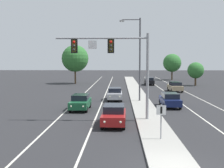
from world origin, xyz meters
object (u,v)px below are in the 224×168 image
Objects in this scene: car_receding_navy at (170,100)px; car_receding_tan at (175,87)px; car_oncoming_red at (114,115)px; tree_far_right_a at (172,63)px; car_receding_black at (149,81)px; tree_far_left_b at (75,58)px; overhead_signal_mast at (118,57)px; street_lamp_median at (138,54)px; car_oncoming_green at (80,102)px; car_oncoming_silver at (115,94)px; tree_far_right_b at (196,70)px; median_sign_post at (161,117)px.

car_receding_navy and car_receding_tan have the same top height.
tree_far_right_a is (13.66, 52.37, 3.49)m from car_oncoming_red.
tree_far_left_b is (-15.52, 2.92, 4.57)m from car_receding_black.
street_lamp_median is (2.39, 11.26, 0.44)m from overhead_signal_mast.
overhead_signal_mast is 39.50m from tree_far_left_b.
overhead_signal_mast is 1.73× the size of car_oncoming_red.
car_receding_black is (6.42, 37.26, 0.00)m from car_oncoming_red.
car_receding_navy is at bearing 11.46° from car_oncoming_green.
car_oncoming_silver is at bearing -106.18° from car_receding_black.
overhead_signal_mast is 1.74× the size of car_receding_navy.
overhead_signal_mast is at bearing -76.28° from tree_far_left_b.
car_oncoming_green is 22.05m from car_receding_tan.
tree_far_right_b reaches higher than car_receding_black.
overhead_signal_mast is 4.89m from car_oncoming_red.
tree_far_right_a is at bearing 96.21° from tree_far_right_b.
car_receding_tan is at bearing -98.83° from tree_far_right_a.
car_oncoming_silver is 23.76m from car_receding_black.
street_lamp_median is 14.24m from car_oncoming_red.
overhead_signal_mast reaches higher than car_receding_navy.
car_receding_black is 16.44m from tree_far_left_b.
median_sign_post is 57.99m from tree_far_right_a.
street_lamp_median reaches higher than car_oncoming_silver.
car_receding_navy is (9.49, 1.92, 0.00)m from car_oncoming_green.
overhead_signal_mast is at bearing 113.64° from median_sign_post.
car_receding_black is (6.62, 22.81, 0.00)m from car_oncoming_silver.
car_receding_black is (10.01, 30.25, 0.00)m from car_oncoming_green.
street_lamp_median is 2.15× the size of tree_far_right_b.
street_lamp_median is 1.51× the size of tree_far_right_a.
street_lamp_median reaches higher than median_sign_post.
median_sign_post is 0.49× the size of car_oncoming_red.
median_sign_post is at bearing -74.79° from tree_far_left_b.
car_oncoming_silver is 0.97× the size of tree_far_right_b.
car_receding_tan is at bearing 77.66° from car_receding_navy.
tree_far_right_a is at bearing 69.18° from car_oncoming_green.
car_receding_navy is 0.96× the size of tree_far_right_b.
tree_far_right_b is at bearing 61.36° from car_receding_tan.
overhead_signal_mast reaches higher than tree_far_right_b.
car_oncoming_red is at bearing -99.78° from car_receding_black.
car_receding_black is (0.52, 28.32, 0.00)m from car_receding_navy.
median_sign_post reaches higher than car_oncoming_silver.
tree_far_right_b is (12.38, 40.53, 1.44)m from median_sign_post.
car_oncoming_green is at bearing -114.53° from car_oncoming_silver.
car_receding_tan is (6.31, 29.43, -0.77)m from median_sign_post.
car_oncoming_green is (-3.86, 5.20, -4.53)m from overhead_signal_mast.
car_oncoming_green is 8.17m from car_oncoming_silver.
tree_far_right_a reaches higher than car_receding_black.
tree_far_right_a is (7.76, 43.44, 3.49)m from car_receding_navy.
car_oncoming_green is at bearing -168.54° from car_receding_navy.
tree_far_right_b is (24.54, -4.23, -2.37)m from tree_far_left_b.
car_receding_black is 0.68× the size of tree_far_right_a.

